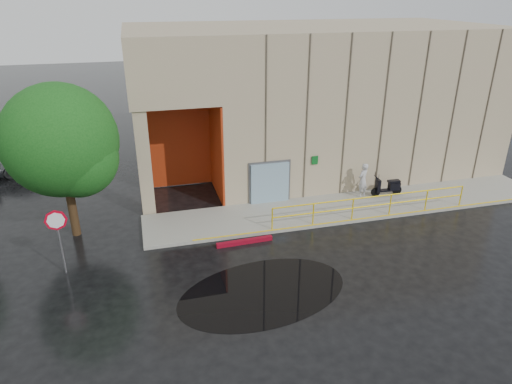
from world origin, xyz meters
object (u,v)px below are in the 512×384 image
at_px(red_curb, 245,242).
at_px(person, 363,180).
at_px(tree_near, 65,145).
at_px(scooter, 388,182).
at_px(stop_sign, 57,228).
at_px(car_c, 35,158).

bearing_deg(red_curb, person, 22.79).
distance_m(red_curb, tree_near, 8.22).
height_order(person, tree_near, tree_near).
xyz_separation_m(scooter, red_curb, (-8.07, -2.62, -0.79)).
bearing_deg(stop_sign, person, 30.55).
xyz_separation_m(red_curb, car_c, (-9.88, 11.58, 0.64)).
distance_m(scooter, tree_near, 15.12).
height_order(car_c, tree_near, tree_near).
relative_size(stop_sign, red_curb, 1.09).
height_order(scooter, red_curb, scooter).
bearing_deg(stop_sign, scooter, 28.63).
xyz_separation_m(person, scooter, (1.28, -0.23, -0.15)).
bearing_deg(stop_sign, red_curb, 20.54).
bearing_deg(person, scooter, 138.92).
bearing_deg(tree_near, car_c, 109.36).
bearing_deg(scooter, car_c, 156.39).
relative_size(stop_sign, tree_near, 0.40).
distance_m(scooter, car_c, 20.06).
height_order(stop_sign, tree_near, tree_near).
relative_size(person, red_curb, 0.73).
bearing_deg(scooter, tree_near, -176.88).
distance_m(stop_sign, red_curb, 7.22).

